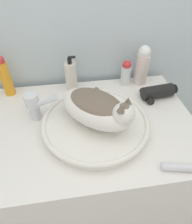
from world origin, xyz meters
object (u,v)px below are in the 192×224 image
(shampoo_bottle_tall, at_px, (5,77))
(lotion_bottle_white, at_px, (142,65))
(cat, at_px, (97,107))
(faucet, at_px, (35,105))
(cream_tube, at_px, (188,168))
(hair_dryer, at_px, (157,92))
(soap_pump_bottle, at_px, (71,76))
(deodorant_stick, at_px, (126,73))

(shampoo_bottle_tall, bearing_deg, lotion_bottle_white, 0.00)
(cat, bearing_deg, faucet, -157.17)
(cat, height_order, cream_tube, cat)
(cat, bearing_deg, cream_tube, 3.22)
(hair_dryer, bearing_deg, faucet, -179.61)
(soap_pump_bottle, bearing_deg, faucet, -128.01)
(soap_pump_bottle, height_order, shampoo_bottle_tall, shampoo_bottle_tall)
(shampoo_bottle_tall, bearing_deg, faucet, -53.62)
(soap_pump_bottle, bearing_deg, deodorant_stick, -0.00)
(cat, height_order, shampoo_bottle_tall, cat)
(soap_pump_bottle, relative_size, shampoo_bottle_tall, 0.93)
(cat, relative_size, lotion_bottle_white, 1.71)
(cat, xyz_separation_m, hair_dryer, (0.31, 0.16, -0.08))
(cat, relative_size, soap_pump_bottle, 1.96)
(shampoo_bottle_tall, xyz_separation_m, cream_tube, (0.66, -0.54, -0.08))
(faucet, xyz_separation_m, cream_tube, (0.51, -0.34, -0.06))
(faucet, relative_size, deodorant_stick, 1.09)
(cat, distance_m, shampoo_bottle_tall, 0.49)
(cat, relative_size, hair_dryer, 1.99)
(faucet, distance_m, lotion_bottle_white, 0.56)
(deodorant_stick, bearing_deg, shampoo_bottle_tall, 180.00)
(lotion_bottle_white, xyz_separation_m, cream_tube, (-0.01, -0.54, -0.09))
(lotion_bottle_white, relative_size, cream_tube, 1.20)
(faucet, height_order, hair_dryer, faucet)
(soap_pump_bottle, bearing_deg, lotion_bottle_white, -0.00)
(soap_pump_bottle, distance_m, hair_dryer, 0.42)
(cream_tube, distance_m, hair_dryer, 0.40)
(deodorant_stick, xyz_separation_m, shampoo_bottle_tall, (-0.58, 0.00, 0.03))
(shampoo_bottle_tall, bearing_deg, soap_pump_bottle, 0.00)
(faucet, bearing_deg, deodorant_stick, 46.08)
(cat, distance_m, hair_dryer, 0.36)
(shampoo_bottle_tall, height_order, hair_dryer, shampoo_bottle_tall)
(lotion_bottle_white, bearing_deg, cat, -132.71)
(faucet, xyz_separation_m, shampoo_bottle_tall, (-0.15, 0.20, 0.02))
(faucet, bearing_deg, lotion_bottle_white, 42.58)
(shampoo_bottle_tall, xyz_separation_m, hair_dryer, (0.70, -0.14, -0.06))
(cream_tube, bearing_deg, lotion_bottle_white, 89.40)
(hair_dryer, bearing_deg, soap_pump_bottle, 154.88)
(cat, bearing_deg, deodorant_stick, 101.59)
(deodorant_stick, height_order, hair_dryer, deodorant_stick)
(cat, bearing_deg, shampoo_bottle_tall, -172.72)
(deodorant_stick, relative_size, shampoo_bottle_tall, 0.69)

